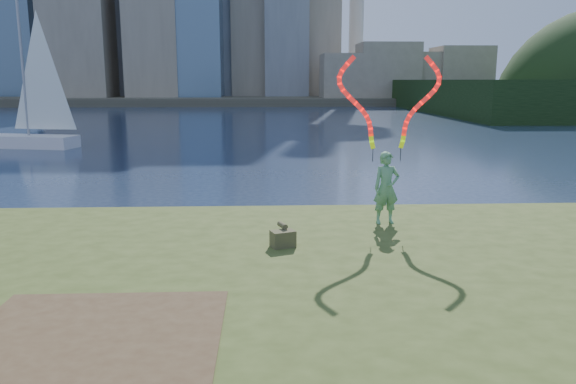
{
  "coord_description": "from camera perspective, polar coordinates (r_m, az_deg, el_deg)",
  "views": [
    {
      "loc": [
        -0.03,
        -9.81,
        3.98
      ],
      "look_at": [
        0.44,
        1.0,
        1.81
      ],
      "focal_mm": 35.0,
      "sensor_mm": 36.0,
      "label": 1
    }
  ],
  "objects": [
    {
      "name": "woman_with_ribbons",
      "position": [
        12.65,
        10.03,
        3.12
      ],
      "size": [
        2.03,
        0.49,
        4.01
      ],
      "rotation": [
        0.0,
        0.0,
        0.13
      ],
      "color": "#116F23",
      "rests_on": "grassy_knoll"
    },
    {
      "name": "canvas_bag",
      "position": [
        10.9,
        -0.53,
        -4.67
      ],
      "size": [
        0.52,
        0.59,
        0.43
      ],
      "rotation": [
        0.0,
        0.0,
        0.36
      ],
      "color": "#4A442B",
      "rests_on": "grassy_knoll"
    },
    {
      "name": "grassy_knoll",
      "position": [
        8.35,
        -2.07,
        -14.52
      ],
      "size": [
        20.0,
        18.0,
        0.8
      ],
      "color": "#394819",
      "rests_on": "ground"
    },
    {
      "name": "dirt_patch",
      "position": [
        7.65,
        -19.28,
        -13.84
      ],
      "size": [
        3.2,
        3.0,
        0.02
      ],
      "primitive_type": "cube",
      "color": "#47331E",
      "rests_on": "grassy_knoll"
    },
    {
      "name": "ground",
      "position": [
        10.59,
        -2.16,
        -10.76
      ],
      "size": [
        320.0,
        320.0,
        0.0
      ],
      "primitive_type": "plane",
      "color": "#1A2742",
      "rests_on": "ground"
    },
    {
      "name": "far_shore",
      "position": [
        104.87,
        -2.49,
        9.46
      ],
      "size": [
        320.0,
        40.0,
        1.2
      ],
      "primitive_type": "cube",
      "color": "#474234",
      "rests_on": "ground"
    },
    {
      "name": "sailboat",
      "position": [
        36.74,
        -24.53,
        6.53
      ],
      "size": [
        6.04,
        3.05,
        9.08
      ],
      "rotation": [
        0.0,
        0.0,
        -0.23
      ],
      "color": "white",
      "rests_on": "ground"
    }
  ]
}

